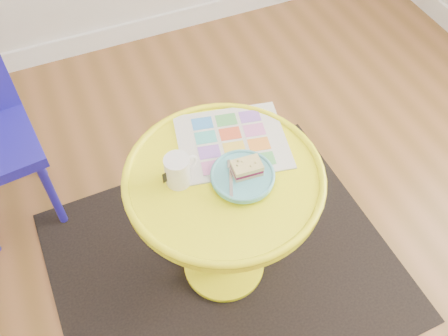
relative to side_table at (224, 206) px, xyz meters
name	(u,v)px	position (x,y,z in m)	size (l,w,h in m)	color
rug	(224,265)	(0.00, 0.00, -0.42)	(1.30, 1.10, 0.01)	black
side_table	(224,206)	(0.00, 0.00, 0.00)	(0.62, 0.62, 0.59)	#FFF915
newspaper	(232,141)	(0.08, 0.12, 0.17)	(0.35, 0.30, 0.01)	silver
mug	(178,170)	(-0.13, 0.04, 0.22)	(0.11, 0.08, 0.10)	white
plate	(243,176)	(0.05, -0.04, 0.19)	(0.19, 0.19, 0.02)	#5AB6C0
cake_slice	(247,168)	(0.06, -0.03, 0.21)	(0.09, 0.07, 0.04)	#D3BC8C
fork	(231,177)	(0.01, -0.03, 0.20)	(0.07, 0.14, 0.00)	silver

